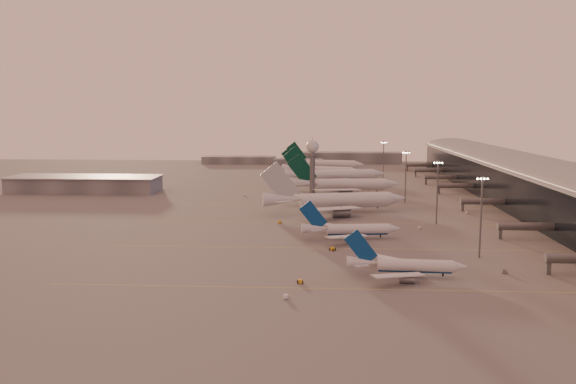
{
  "coord_description": "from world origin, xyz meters",
  "views": [
    {
      "loc": [
        10.57,
        -183.56,
        44.59
      ],
      "look_at": [
        -4.27,
        69.19,
        10.27
      ],
      "focal_mm": 38.0,
      "sensor_mm": 36.0,
      "label": 1
    }
  ],
  "objects": [
    {
      "name": "radar_tower",
      "position": [
        5.0,
        120.0,
        20.95
      ],
      "size": [
        6.4,
        6.4,
        31.1
      ],
      "color": "#57595F",
      "rests_on": "ground"
    },
    {
      "name": "greentail_a",
      "position": [
        21.54,
        138.92,
        3.82
      ],
      "size": [
        59.52,
        47.9,
        21.62
      ],
      "color": "silver",
      "rests_on": "ground"
    },
    {
      "name": "mast_a",
      "position": [
        58.0,
        0.0,
        13.74
      ],
      "size": [
        3.6,
        0.56,
        25.0
      ],
      "color": "#57595F",
      "rests_on": "ground"
    },
    {
      "name": "mast_d",
      "position": [
        48.0,
        200.0,
        13.74
      ],
      "size": [
        3.6,
        0.56,
        25.0
      ],
      "color": "#57595F",
      "rests_on": "ground"
    },
    {
      "name": "gsv_truck_d",
      "position": [
        -30.66,
        128.97,
        1.2
      ],
      "size": [
        3.45,
        6.15,
        2.35
      ],
      "color": "silver",
      "rests_on": "ground"
    },
    {
      "name": "mast_c",
      "position": [
        50.0,
        110.0,
        13.74
      ],
      "size": [
        3.6,
        0.56,
        25.0
      ],
      "color": "#57595F",
      "rests_on": "ground"
    },
    {
      "name": "greentail_c",
      "position": [
        8.94,
        217.36,
        3.51
      ],
      "size": [
        53.29,
        42.42,
        19.9
      ],
      "color": "silver",
      "rests_on": "ground"
    },
    {
      "name": "mast_b",
      "position": [
        55.0,
        55.0,
        13.74
      ],
      "size": [
        3.6,
        0.56,
        25.0
      ],
      "color": "#57595F",
      "rests_on": "ground"
    },
    {
      "name": "hangar",
      "position": [
        -120.0,
        140.0,
        4.32
      ],
      "size": [
        82.0,
        27.0,
        8.5
      ],
      "color": "#5A5C60",
      "rests_on": "ground"
    },
    {
      "name": "gsv_tug_far",
      "position": [
        12.62,
        91.32,
        0.53
      ],
      "size": [
        3.71,
        4.22,
        1.03
      ],
      "color": "yellow",
      "rests_on": "ground"
    },
    {
      "name": "distant_horizon",
      "position": [
        2.62,
        325.14,
        3.89
      ],
      "size": [
        165.0,
        37.5,
        9.0
      ],
      "color": "#5A5C60",
      "rests_on": "ground"
    },
    {
      "name": "greentail_d",
      "position": [
        11.98,
        262.92,
        3.74
      ],
      "size": [
        57.48,
        45.94,
        21.15
      ],
      "color": "silver",
      "rests_on": "ground"
    },
    {
      "name": "gsv_truck_a",
      "position": [
        2.24,
        -43.93,
        1.1
      ],
      "size": [
        5.53,
        4.54,
        2.16
      ],
      "color": "silver",
      "rests_on": "ground"
    },
    {
      "name": "gsv_tug_near",
      "position": [
        4.75,
        -30.86,
        0.51
      ],
      "size": [
        2.59,
        3.74,
        0.99
      ],
      "color": "yellow",
      "rests_on": "ground"
    },
    {
      "name": "taxiway_markings",
      "position": [
        30.0,
        56.0,
        0.01
      ],
      "size": [
        180.0,
        185.25,
        0.02
      ],
      "color": "gold",
      "rests_on": "ground"
    },
    {
      "name": "gsv_truck_c",
      "position": [
        -6.15,
        52.53,
        1.12
      ],
      "size": [
        5.77,
        4.08,
        2.2
      ],
      "color": "yellow",
      "rests_on": "ground"
    },
    {
      "name": "greentail_b",
      "position": [
        17.94,
        183.6,
        4.02
      ],
      "size": [
        61.7,
        49.28,
        22.76
      ],
      "color": "silver",
      "rests_on": "ground"
    },
    {
      "name": "gsv_tug_mid",
      "position": [
        13.6,
        6.67,
        0.53
      ],
      "size": [
        4.18,
        3.76,
        1.02
      ],
      "color": "yellow",
      "rests_on": "ground"
    },
    {
      "name": "gsv_truck_b",
      "position": [
        47.2,
        44.27,
        0.98
      ],
      "size": [
        5.08,
        3.22,
        1.93
      ],
      "color": "silver",
      "rests_on": "ground"
    },
    {
      "name": "narrowbody_near",
      "position": [
        32.88,
        -22.94,
        2.59
      ],
      "size": [
        32.74,
        26.09,
        12.79
      ],
      "color": "silver",
      "rests_on": "ground"
    },
    {
      "name": "widebody_white",
      "position": [
        15.96,
        79.59,
        3.94
      ],
      "size": [
        63.66,
        50.48,
        22.7
      ],
      "color": "silver",
      "rests_on": "ground"
    },
    {
      "name": "narrowbody_mid",
      "position": [
        20.13,
        24.76,
        2.79
      ],
      "size": [
        35.23,
        27.97,
        13.79
      ],
      "color": "silver",
      "rests_on": "ground"
    },
    {
      "name": "gsv_catering_a",
      "position": [
        60.61,
        -17.81,
        2.3
      ],
      "size": [
        5.95,
        3.42,
        4.6
      ],
      "color": "slate",
      "rests_on": "ground"
    },
    {
      "name": "ground",
      "position": [
        0.0,
        0.0,
        0.0
      ],
      "size": [
        700.0,
        700.0,
        0.0
      ],
      "primitive_type": "plane",
      "color": "#605E5D",
      "rests_on": "ground"
    },
    {
      "name": "terminal",
      "position": [
        107.88,
        110.09,
        10.52
      ],
      "size": [
        57.0,
        362.0,
        23.04
      ],
      "color": "black",
      "rests_on": "ground"
    },
    {
      "name": "gsv_catering_b",
      "position": [
        72.36,
        78.77,
        2.01
      ],
      "size": [
        5.36,
        3.8,
        4.02
      ],
      "color": "silver",
      "rests_on": "ground"
    }
  ]
}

